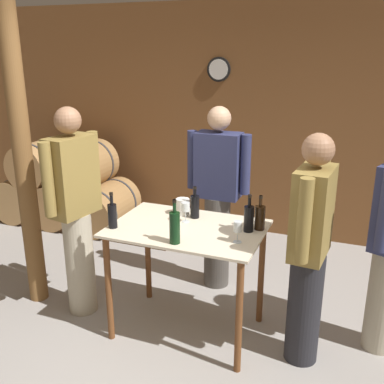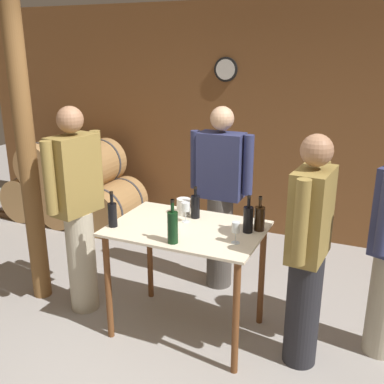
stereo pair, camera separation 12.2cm
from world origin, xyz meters
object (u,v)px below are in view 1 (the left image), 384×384
Objects in this scene: wine_bottle_left at (195,206)px; person_host at (75,209)px; person_visitor_near_door at (309,248)px; wine_bottle_far_left at (112,215)px; wine_bottle_right at (249,218)px; wine_bottle_far_right at (260,217)px; wine_bottle_center at (175,227)px; person_visitor_bearded at (218,195)px; wine_glass_near_left at (186,208)px; wine_glass_near_center at (238,227)px; wooden_post at (23,154)px; ice_bucket at (183,207)px.

person_host reaches higher than wine_bottle_left.
wine_bottle_left is 0.15× the size of person_visitor_near_door.
wine_bottle_far_left is 1.02m from wine_bottle_right.
wine_bottle_far_right is 0.16× the size of person_visitor_near_door.
wine_bottle_far_left is 0.88× the size of wine_bottle_center.
wine_bottle_center is 1.09m from person_visitor_bearded.
wine_glass_near_left is (-0.08, 0.39, -0.00)m from wine_bottle_center.
wine_glass_near_left is at bearing 10.29° from person_host.
wine_glass_near_center is at bearing -24.70° from wine_glass_near_left.
person_visitor_near_door is at bearing 17.41° from wine_bottle_center.
wine_bottle_right is 0.50m from wine_glass_near_left.
person_visitor_bearded reaches higher than wine_bottle_left.
wine_bottle_right is at bearing -0.12° from wine_glass_near_left.
wooden_post is 1.40m from ice_bucket.
wine_bottle_left is 0.99× the size of wine_bottle_far_right.
ice_bucket is at bearing 49.83° from wine_bottle_far_left.
person_visitor_near_door reaches higher than wine_bottle_center.
wine_bottle_left is 0.15× the size of person_host.
wooden_post reaches higher than wine_bottle_left.
person_visitor_bearded is (0.03, 0.70, -0.11)m from wine_glass_near_left.
ice_bucket is 0.07× the size of person_host.
person_visitor_near_door is at bearing 0.80° from wooden_post.
wine_bottle_far_left is 0.16× the size of person_host.
wine_glass_near_center is 1.19× the size of ice_bucket.
wooden_post is 0.64m from person_host.
wine_glass_near_center is 0.09× the size of person_host.
wine_bottle_left is at bearing 166.40° from wine_bottle_right.
wine_bottle_right reaches higher than wine_bottle_far_right.
wine_glass_near_left is at bearing 179.88° from wine_bottle_right.
wine_bottle_far_left reaches higher than ice_bucket.
wine_bottle_center is 0.19× the size of person_visitor_bearded.
wooden_post is 10.37× the size of wine_bottle_left.
person_host reaches higher than wine_glass_near_left.
wine_glass_near_left is at bearing -59.52° from ice_bucket.
person_visitor_bearded is (0.12, 0.55, -0.06)m from ice_bucket.
person_visitor_bearded is (-0.54, 0.63, -0.09)m from wine_bottle_far_right.
person_visitor_near_door reaches higher than wine_glass_near_center.
ice_bucket is 1.08m from person_visitor_near_door.
person_host is at bearing -159.34° from ice_bucket.
wine_glass_near_center is at bearing -2.35° from person_host.
person_visitor_bearded is at bearing 130.49° from wine_bottle_far_right.
wine_bottle_left is at bearing 95.28° from wine_bottle_center.
ice_bucket is at bearing 166.05° from wine_bottle_right.
wine_glass_near_center is (0.95, 0.09, 0.01)m from wine_bottle_far_left.
person_visitor_near_door is (1.87, 0.05, -0.05)m from person_host.
wine_bottle_right is (1.90, 0.15, -0.35)m from wooden_post.
person_host reaches higher than person_visitor_bearded.
person_visitor_near_door is at bearing -13.73° from wine_bottle_left.
wine_bottle_far_left is at bearing -9.72° from wooden_post.
wooden_post is 17.22× the size of wine_glass_near_center.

